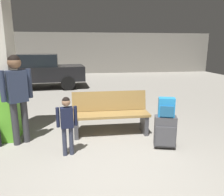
{
  "coord_description": "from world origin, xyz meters",
  "views": [
    {
      "loc": [
        -0.41,
        -2.74,
        1.8
      ],
      "look_at": [
        0.15,
        1.3,
        0.85
      ],
      "focal_mm": 34.82,
      "sensor_mm": 36.0,
      "label": 1
    }
  ],
  "objects_px": {
    "bench": "(110,114)",
    "suitcase": "(165,131)",
    "child": "(67,120)",
    "parked_car_far": "(36,70)",
    "adult": "(17,90)",
    "backpack_bright": "(166,107)"
  },
  "relations": [
    {
      "from": "suitcase",
      "to": "backpack_bright",
      "type": "bearing_deg",
      "value": -128.84
    },
    {
      "from": "bench",
      "to": "suitcase",
      "type": "bearing_deg",
      "value": -43.1
    },
    {
      "from": "backpack_bright",
      "to": "child",
      "type": "height_order",
      "value": "child"
    },
    {
      "from": "suitcase",
      "to": "parked_car_far",
      "type": "distance_m",
      "value": 7.43
    },
    {
      "from": "bench",
      "to": "adult",
      "type": "bearing_deg",
      "value": -171.79
    },
    {
      "from": "backpack_bright",
      "to": "bench",
      "type": "bearing_deg",
      "value": 136.87
    },
    {
      "from": "adult",
      "to": "parked_car_far",
      "type": "height_order",
      "value": "adult"
    },
    {
      "from": "child",
      "to": "suitcase",
      "type": "bearing_deg",
      "value": 0.88
    },
    {
      "from": "adult",
      "to": "backpack_bright",
      "type": "bearing_deg",
      "value": -12.31
    },
    {
      "from": "backpack_bright",
      "to": "parked_car_far",
      "type": "bearing_deg",
      "value": 117.83
    },
    {
      "from": "suitcase",
      "to": "adult",
      "type": "bearing_deg",
      "value": 167.7
    },
    {
      "from": "suitcase",
      "to": "bench",
      "type": "bearing_deg",
      "value": 136.9
    },
    {
      "from": "backpack_bright",
      "to": "child",
      "type": "relative_size",
      "value": 0.33
    },
    {
      "from": "child",
      "to": "parked_car_far",
      "type": "xyz_separation_m",
      "value": [
        -1.73,
        6.59,
        0.18
      ]
    },
    {
      "from": "child",
      "to": "parked_car_far",
      "type": "bearing_deg",
      "value": 104.74
    },
    {
      "from": "child",
      "to": "parked_car_far",
      "type": "distance_m",
      "value": 6.81
    },
    {
      "from": "bench",
      "to": "suitcase",
      "type": "relative_size",
      "value": 2.65
    },
    {
      "from": "bench",
      "to": "child",
      "type": "xyz_separation_m",
      "value": [
        -0.84,
        -0.86,
        0.19
      ]
    },
    {
      "from": "child",
      "to": "adult",
      "type": "bearing_deg",
      "value": 146.56
    },
    {
      "from": "bench",
      "to": "backpack_bright",
      "type": "relative_size",
      "value": 4.71
    },
    {
      "from": "adult",
      "to": "parked_car_far",
      "type": "relative_size",
      "value": 0.4
    },
    {
      "from": "child",
      "to": "adult",
      "type": "distance_m",
      "value": 1.17
    }
  ]
}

